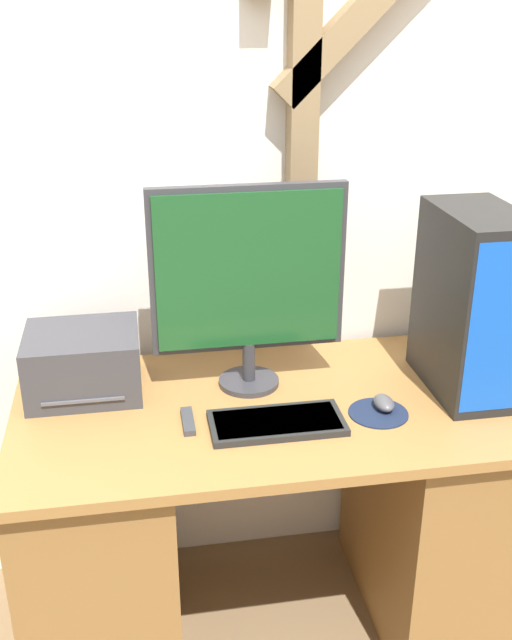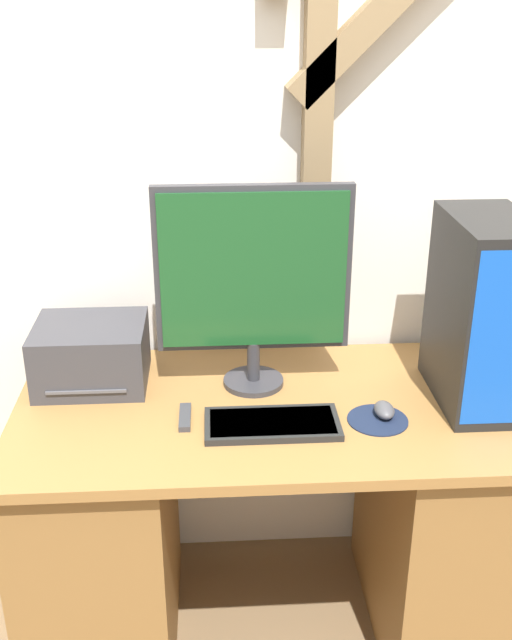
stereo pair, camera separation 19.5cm
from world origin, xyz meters
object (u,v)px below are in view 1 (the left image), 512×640
(keyboard, at_px, (277,422))
(computer_tower, at_px, (473,303))
(mouse, at_px, (384,403))
(monitor, at_px, (248,277))
(remote_control, at_px, (188,421))
(printer, at_px, (83,362))

(keyboard, relative_size, computer_tower, 0.68)
(mouse, distance_m, computer_tower, 0.37)
(computer_tower, bearing_deg, keyboard, -168.08)
(monitor, xyz_separation_m, mouse, (0.34, -0.21, -0.31))
(monitor, height_order, computer_tower, monitor)
(keyboard, distance_m, remote_control, 0.23)
(mouse, bearing_deg, keyboard, -173.99)
(monitor, relative_size, printer, 1.86)
(mouse, distance_m, printer, 0.84)
(monitor, distance_m, computer_tower, 0.62)
(keyboard, bearing_deg, mouse, 6.01)
(printer, bearing_deg, mouse, -17.17)
(monitor, xyz_separation_m, remote_control, (-0.19, -0.19, -0.32))
(monitor, distance_m, mouse, 0.50)
(keyboard, distance_m, computer_tower, 0.63)
(monitor, height_order, mouse, monitor)
(computer_tower, distance_m, remote_control, 0.84)
(monitor, relative_size, mouse, 7.05)
(monitor, xyz_separation_m, keyboard, (0.04, -0.24, -0.32))
(mouse, height_order, printer, printer)
(keyboard, height_order, remote_control, keyboard)
(computer_tower, bearing_deg, monitor, 168.63)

